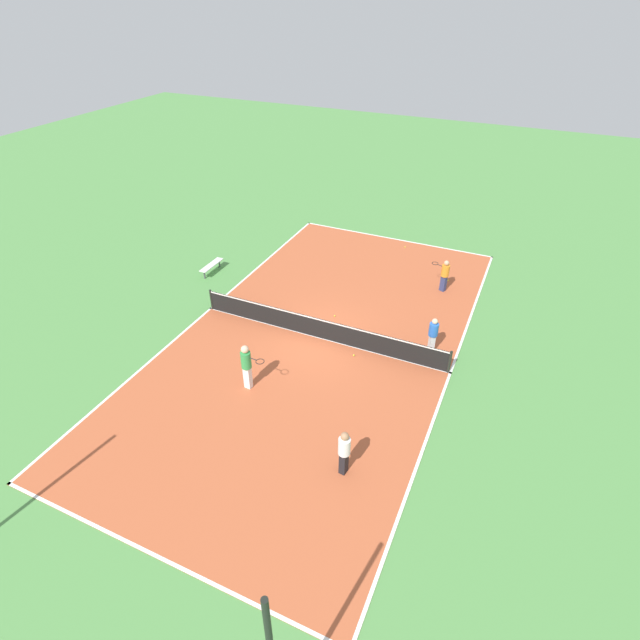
% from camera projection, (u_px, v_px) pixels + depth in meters
% --- Properties ---
extents(ground_plane, '(80.00, 80.00, 0.00)m').
position_uv_depth(ground_plane, '(320.00, 338.00, 20.42)').
color(ground_plane, '#518E47').
extents(court_surface, '(10.79, 20.57, 0.02)m').
position_uv_depth(court_surface, '(320.00, 338.00, 20.41)').
color(court_surface, '#B75633').
rests_on(court_surface, ground_plane).
extents(tennis_net, '(10.59, 0.10, 0.97)m').
position_uv_depth(tennis_net, '(320.00, 328.00, 20.13)').
color(tennis_net, black).
rests_on(tennis_net, court_surface).
extents(bench, '(0.36, 1.59, 0.45)m').
position_uv_depth(bench, '(212.00, 266.00, 24.73)').
color(bench, silver).
rests_on(bench, ground_plane).
extents(player_near_blue, '(0.49, 0.49, 1.52)m').
position_uv_depth(player_near_blue, '(433.00, 333.00, 19.22)').
color(player_near_blue, white).
rests_on(player_near_blue, court_surface).
extents(player_far_green, '(0.95, 0.40, 1.85)m').
position_uv_depth(player_far_green, '(247.00, 364.00, 17.34)').
color(player_far_green, white).
rests_on(player_far_green, court_surface).
extents(player_center_orange, '(0.99, 0.68, 1.57)m').
position_uv_depth(player_center_orange, '(445.00, 274.00, 22.98)').
color(player_center_orange, navy).
rests_on(player_center_orange, court_surface).
extents(player_near_white, '(0.40, 0.40, 1.64)m').
position_uv_depth(player_near_white, '(344.00, 450.00, 14.36)').
color(player_near_white, black).
rests_on(player_near_white, court_surface).
extents(tennis_ball_right_alley, '(0.07, 0.07, 0.07)m').
position_uv_depth(tennis_ball_right_alley, '(405.00, 247.00, 27.17)').
color(tennis_ball_right_alley, '#CCE033').
rests_on(tennis_ball_right_alley, court_surface).
extents(tennis_ball_far_baseline, '(0.07, 0.07, 0.07)m').
position_uv_depth(tennis_ball_far_baseline, '(448.00, 280.00, 24.19)').
color(tennis_ball_far_baseline, '#CCE033').
rests_on(tennis_ball_far_baseline, court_surface).
extents(tennis_ball_left_sideline, '(0.07, 0.07, 0.07)m').
position_uv_depth(tennis_ball_left_sideline, '(335.00, 316.00, 21.65)').
color(tennis_ball_left_sideline, '#CCE033').
rests_on(tennis_ball_left_sideline, court_surface).
extents(tennis_ball_near_net, '(0.07, 0.07, 0.07)m').
position_uv_depth(tennis_ball_near_net, '(354.00, 355.00, 19.40)').
color(tennis_ball_near_net, '#CCE033').
rests_on(tennis_ball_near_net, court_surface).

